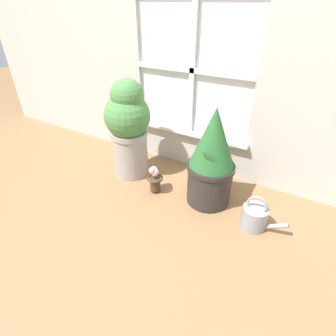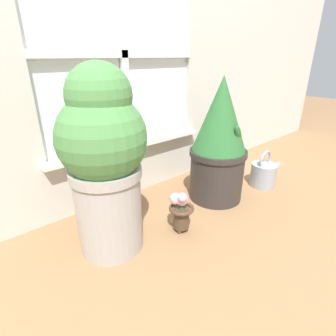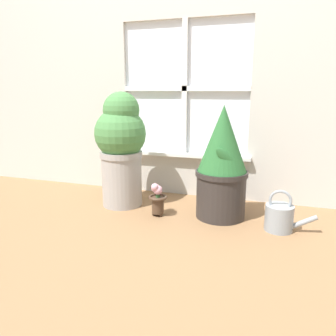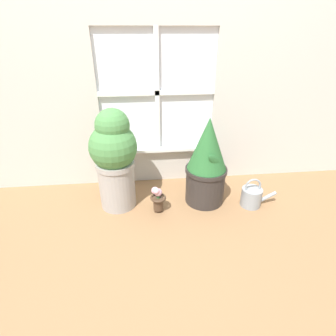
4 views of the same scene
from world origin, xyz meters
name	(u,v)px [view 1 (image 1 of 4)]	position (x,y,z in m)	size (l,w,h in m)	color
ground_plane	(146,206)	(0.00, 0.00, 0.00)	(10.00, 10.00, 0.00)	olive
potted_plant_left	(128,126)	(-0.33, 0.29, 0.41)	(0.33, 0.33, 0.75)	#9E9993
potted_plant_right	(212,159)	(0.33, 0.28, 0.33)	(0.31, 0.31, 0.68)	#2D2826
flower_vase	(155,178)	(-0.04, 0.18, 0.11)	(0.12, 0.12, 0.21)	#473323
watering_can	(255,217)	(0.68, 0.18, 0.08)	(0.28, 0.15, 0.23)	gray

